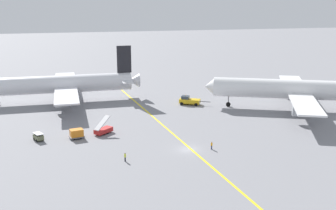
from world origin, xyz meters
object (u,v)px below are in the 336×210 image
at_px(airliner_being_pushed, 293,90).
at_px(pushback_tug, 189,101).
at_px(gse_baggage_cart_near_cluster, 38,137).
at_px(ground_crew_wing_walker_right, 125,157).
at_px(gse_stair_truck_yellow, 103,130).
at_px(gse_container_dolly_flat, 77,134).
at_px(ground_crew_marshaller_foreground, 212,145).
at_px(airliner_at_gate_left, 60,85).

relative_size(airliner_being_pushed, pushback_tug, 5.47).
xyz_separation_m(gse_baggage_cart_near_cluster, ground_crew_wing_walker_right, (17.09, -16.46, 0.05)).
relative_size(gse_stair_truck_yellow, gse_container_dolly_flat, 1.30).
bearing_deg(ground_crew_marshaller_foreground, pushback_tug, 81.31).
bearing_deg(airliner_being_pushed, ground_crew_wing_walker_right, -151.16).
bearing_deg(airliner_being_pushed, airliner_at_gate_left, 159.34).
xyz_separation_m(airliner_being_pushed, gse_container_dolly_flat, (-59.59, -12.05, -4.47)).
bearing_deg(airliner_being_pushed, gse_stair_truck_yellow, -169.38).
bearing_deg(ground_crew_marshaller_foreground, airliner_at_gate_left, 122.23).
bearing_deg(gse_baggage_cart_near_cluster, gse_container_dolly_flat, -3.76).
xyz_separation_m(airliner_being_pushed, gse_stair_truck_yellow, (-53.49, -10.03, -4.62)).
bearing_deg(ground_crew_wing_walker_right, gse_stair_truck_yellow, 98.58).
relative_size(pushback_tug, ground_crew_wing_walker_right, 4.99).
relative_size(ground_crew_marshaller_foreground, ground_crew_wing_walker_right, 0.93).
relative_size(airliner_at_gate_left, airliner_being_pushed, 1.03).
relative_size(airliner_at_gate_left, gse_container_dolly_flat, 13.68).
xyz_separation_m(ground_crew_marshaller_foreground, ground_crew_wing_walker_right, (-18.43, -2.50, 0.07)).
relative_size(airliner_being_pushed, gse_container_dolly_flat, 13.27).
bearing_deg(gse_baggage_cart_near_cluster, ground_crew_wing_walker_right, -43.91).
bearing_deg(pushback_tug, airliner_at_gate_left, 161.53).
xyz_separation_m(gse_stair_truck_yellow, gse_baggage_cart_near_cluster, (-14.38, -1.48, -0.16)).
relative_size(gse_stair_truck_yellow, ground_crew_marshaller_foreground, 2.88).
xyz_separation_m(pushback_tug, ground_crew_marshaller_foreground, (-5.67, -37.10, -0.36)).
bearing_deg(ground_crew_wing_walker_right, pushback_tug, 58.68).
relative_size(gse_container_dolly_flat, ground_crew_wing_walker_right, 2.06).
xyz_separation_m(gse_stair_truck_yellow, gse_container_dolly_flat, (-6.10, -2.02, 0.15)).
height_order(airliner_at_gate_left, airliner_being_pushed, airliner_being_pushed).
relative_size(pushback_tug, ground_crew_marshaller_foreground, 5.37).
bearing_deg(pushback_tug, airliner_being_pushed, -23.58).
bearing_deg(pushback_tug, ground_crew_marshaller_foreground, -98.69).
xyz_separation_m(gse_stair_truck_yellow, ground_crew_wing_walker_right, (2.71, -17.93, -0.11)).
height_order(airliner_at_gate_left, pushback_tug, airliner_at_gate_left).
distance_m(airliner_at_gate_left, gse_stair_truck_yellow, 35.67).
bearing_deg(gse_container_dolly_flat, gse_baggage_cart_near_cluster, 176.24).
distance_m(gse_baggage_cart_near_cluster, ground_crew_wing_walker_right, 23.73).
xyz_separation_m(airliner_at_gate_left, gse_baggage_cart_near_cluster, (-4.37, -35.45, -4.39)).
relative_size(airliner_at_gate_left, ground_crew_marshaller_foreground, 30.28).
distance_m(gse_stair_truck_yellow, gse_container_dolly_flat, 6.43).
distance_m(gse_baggage_cart_near_cluster, ground_crew_marshaller_foreground, 38.16).
height_order(gse_baggage_cart_near_cluster, ground_crew_wing_walker_right, ground_crew_wing_walker_right).
height_order(gse_stair_truck_yellow, gse_container_dolly_flat, gse_stair_truck_yellow).
xyz_separation_m(airliner_being_pushed, pushback_tug, (-26.68, 11.64, -4.44)).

